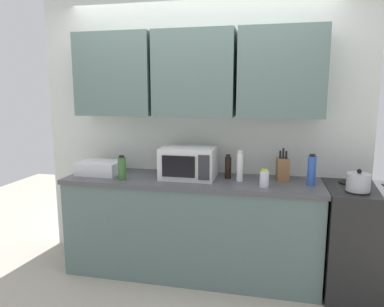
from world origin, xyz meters
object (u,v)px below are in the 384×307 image
object	(u,v)px
microwave	(189,163)
bottle_green_oil	(122,168)
kettle	(358,182)
bottle_blue_cleaner	(312,170)
bottle_white_jar	(240,166)
bottle_soy_dark	(228,167)
dish_rack	(100,168)
knife_block	(283,169)
bottle_clear_tall	(264,179)
stove_range	(371,242)

from	to	relation	value
microwave	bottle_green_oil	xyz separation A→B (m)	(-0.56, -0.18, -0.04)
kettle	bottle_blue_cleaner	xyz separation A→B (m)	(-0.33, 0.15, 0.05)
bottle_white_jar	bottle_soy_dark	xyz separation A→B (m)	(-0.11, 0.09, -0.03)
dish_rack	bottle_white_jar	size ratio (longest dim) A/B	1.40
knife_block	bottle_green_oil	xyz separation A→B (m)	(-1.39, -0.26, -0.00)
bottle_soy_dark	bottle_clear_tall	world-z (taller)	bottle_soy_dark
bottle_white_jar	bottle_green_oil	bearing A→B (deg)	-170.95
dish_rack	kettle	bearing A→B (deg)	-4.08
microwave	bottle_blue_cleaner	size ratio (longest dim) A/B	1.83
dish_rack	bottle_soy_dark	xyz separation A→B (m)	(1.21, 0.09, 0.04)
bottle_white_jar	bottle_green_oil	size ratio (longest dim) A/B	1.25
bottle_clear_tall	knife_block	bearing A→B (deg)	58.17
stove_range	kettle	world-z (taller)	kettle
knife_block	bottle_soy_dark	xyz separation A→B (m)	(-0.48, -0.01, -0.00)
stove_range	bottle_white_jar	world-z (taller)	bottle_white_jar
kettle	bottle_blue_cleaner	bearing A→B (deg)	155.85
dish_rack	knife_block	bearing A→B (deg)	3.20
bottle_white_jar	bottle_clear_tall	world-z (taller)	bottle_white_jar
stove_range	bottle_white_jar	xyz separation A→B (m)	(-1.09, 0.02, 0.58)
stove_range	microwave	bearing A→B (deg)	178.54
kettle	bottle_white_jar	bearing A→B (deg)	170.15
bottle_soy_dark	kettle	bearing A→B (deg)	-13.40
dish_rack	bottle_clear_tall	world-z (taller)	bottle_clear_tall
bottle_white_jar	bottle_clear_tall	bearing A→B (deg)	-35.13
microwave	stove_range	bearing A→B (deg)	-1.46
kettle	bottle_white_jar	world-z (taller)	bottle_white_jar
microwave	bottle_soy_dark	world-z (taller)	microwave
microwave	bottle_blue_cleaner	bearing A→B (deg)	-1.70
bottle_blue_cleaner	bottle_white_jar	world-z (taller)	bottle_white_jar
bottle_blue_cleaner	bottle_clear_tall	xyz separation A→B (m)	(-0.38, -0.14, -0.06)
microwave	bottle_white_jar	world-z (taller)	microwave
kettle	bottle_soy_dark	size ratio (longest dim) A/B	0.81
bottle_blue_cleaner	bottle_soy_dark	xyz separation A→B (m)	(-0.71, 0.10, -0.02)
bottle_clear_tall	bottle_green_oil	size ratio (longest dim) A/B	0.68
kettle	stove_range	bearing A→B (deg)	39.47
microwave	bottle_soy_dark	size ratio (longest dim) A/B	2.21
knife_block	bottle_green_oil	size ratio (longest dim) A/B	1.34
bottle_blue_cleaner	bottle_clear_tall	size ratio (longest dim) A/B	1.78
stove_range	bottle_blue_cleaner	size ratio (longest dim) A/B	3.47
stove_range	knife_block	distance (m)	0.92
stove_range	kettle	xyz separation A→B (m)	(-0.17, -0.14, 0.53)
kettle	bottle_clear_tall	xyz separation A→B (m)	(-0.71, 0.01, -0.01)
bottle_blue_cleaner	bottle_green_oil	distance (m)	1.63
stove_range	bottle_blue_cleaner	distance (m)	0.76
dish_rack	bottle_clear_tall	xyz separation A→B (m)	(1.53, -0.15, 0.01)
bottle_blue_cleaner	bottle_green_oil	size ratio (longest dim) A/B	1.22
bottle_white_jar	bottle_soy_dark	size ratio (longest dim) A/B	1.24
stove_range	kettle	distance (m)	0.57
bottle_clear_tall	dish_rack	bearing A→B (deg)	174.43
kettle	knife_block	bearing A→B (deg)	155.60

